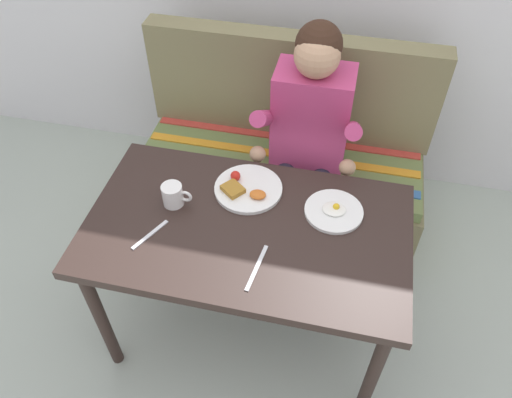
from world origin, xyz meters
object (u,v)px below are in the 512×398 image
(fork, at_px, (150,235))
(couch, at_px, (281,168))
(plate_eggs, at_px, (334,211))
(table, at_px, (247,240))
(knife, at_px, (257,268))
(person, at_px, (309,131))
(coffee_mug, at_px, (173,195))
(plate_breakfast, at_px, (247,188))

(fork, bearing_deg, couch, 95.87)
(plate_eggs, xyz_separation_m, fork, (-0.64, -0.26, -0.01))
(table, xyz_separation_m, knife, (0.08, -0.18, 0.08))
(person, height_order, coffee_mug, person)
(person, xyz_separation_m, knife, (-0.06, -0.77, -0.01))
(knife, bearing_deg, table, 120.77)
(coffee_mug, bearing_deg, person, 50.84)
(person, height_order, plate_eggs, person)
(couch, relative_size, knife, 7.20)
(table, height_order, person, person)
(table, distance_m, fork, 0.36)
(couch, relative_size, person, 1.19)
(plate_eggs, relative_size, knife, 1.11)
(person, relative_size, coffee_mug, 10.27)
(plate_eggs, bearing_deg, fork, -157.98)
(plate_eggs, bearing_deg, knife, -125.85)
(couch, xyz_separation_m, plate_eggs, (0.30, -0.63, 0.41))
(table, xyz_separation_m, plate_breakfast, (-0.04, 0.18, 0.09))
(coffee_mug, bearing_deg, table, -9.50)
(fork, relative_size, knife, 0.85)
(couch, relative_size, fork, 8.47)
(table, height_order, coffee_mug, coffee_mug)
(table, relative_size, coffee_mug, 10.17)
(table, distance_m, coffee_mug, 0.33)
(table, xyz_separation_m, coffee_mug, (-0.30, 0.05, 0.13))
(plate_breakfast, height_order, coffee_mug, coffee_mug)
(plate_eggs, distance_m, fork, 0.69)
(table, relative_size, plate_breakfast, 4.47)
(couch, bearing_deg, plate_eggs, -64.15)
(person, bearing_deg, plate_breakfast, -114.04)
(plate_breakfast, relative_size, coffee_mug, 2.28)
(couch, height_order, knife, couch)
(plate_breakfast, xyz_separation_m, plate_eggs, (0.35, -0.04, -0.00))
(fork, xyz_separation_m, knife, (0.41, -0.06, 0.00))
(couch, relative_size, coffee_mug, 12.20)
(couch, xyz_separation_m, person, (0.14, -0.17, 0.41))
(couch, bearing_deg, coffee_mug, -112.71)
(plate_eggs, relative_size, fork, 1.31)
(table, height_order, couch, couch)
(plate_eggs, bearing_deg, couch, 115.85)
(coffee_mug, bearing_deg, plate_eggs, 8.18)
(couch, height_order, coffee_mug, couch)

